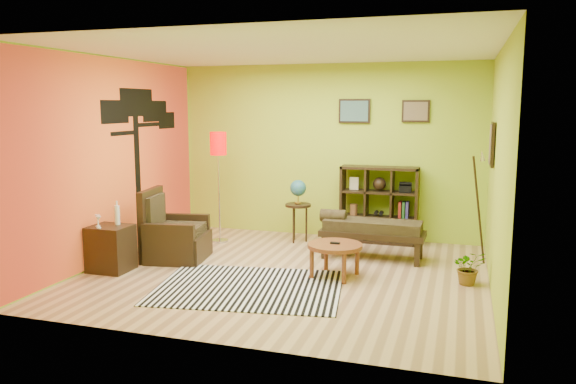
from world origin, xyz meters
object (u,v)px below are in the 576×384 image
(floor_lamp, at_px, (218,153))
(globe_table, at_px, (298,195))
(bench, at_px, (370,229))
(potted_plant, at_px, (469,271))
(cube_shelf, at_px, (380,205))
(armchair, at_px, (173,238))
(side_cabinet, at_px, (111,248))
(coffee_table, at_px, (335,248))

(floor_lamp, bearing_deg, globe_table, 17.66)
(bench, height_order, potted_plant, bench)
(bench, bearing_deg, cube_shelf, 90.27)
(armchair, relative_size, cube_shelf, 0.82)
(armchair, xyz_separation_m, cube_shelf, (2.63, 1.84, 0.30))
(floor_lamp, height_order, potted_plant, floor_lamp)
(armchair, distance_m, side_cabinet, 0.89)
(coffee_table, relative_size, bench, 0.47)
(side_cabinet, distance_m, globe_table, 2.96)
(side_cabinet, bearing_deg, potted_plant, 10.07)
(globe_table, bearing_deg, cube_shelf, 15.66)
(coffee_table, relative_size, globe_table, 0.70)
(side_cabinet, height_order, floor_lamp, floor_lamp)
(armchair, bearing_deg, floor_lamp, 79.06)
(coffee_table, xyz_separation_m, potted_plant, (1.61, 0.17, -0.20))
(coffee_table, distance_m, bench, 1.02)
(coffee_table, height_order, cube_shelf, cube_shelf)
(floor_lamp, relative_size, cube_shelf, 1.44)
(armchair, height_order, potted_plant, armchair)
(coffee_table, relative_size, cube_shelf, 0.57)
(floor_lamp, distance_m, bench, 2.62)
(globe_table, height_order, potted_plant, globe_table)
(armchair, height_order, floor_lamp, floor_lamp)
(bench, bearing_deg, side_cabinet, -152.90)
(cube_shelf, bearing_deg, armchair, -144.99)
(side_cabinet, relative_size, bench, 0.62)
(side_cabinet, relative_size, globe_table, 0.92)
(coffee_table, relative_size, potted_plant, 1.63)
(armchair, distance_m, cube_shelf, 3.22)
(armchair, bearing_deg, coffee_table, -3.26)
(side_cabinet, height_order, globe_table, globe_table)
(floor_lamp, distance_m, cube_shelf, 2.64)
(armchair, relative_size, side_cabinet, 1.08)
(armchair, relative_size, potted_plant, 2.33)
(bench, bearing_deg, coffee_table, -105.81)
(coffee_table, bearing_deg, globe_table, 120.51)
(armchair, height_order, bench, armchair)
(cube_shelf, relative_size, potted_plant, 2.83)
(side_cabinet, relative_size, potted_plant, 2.15)
(cube_shelf, bearing_deg, bench, -89.73)
(cube_shelf, relative_size, bench, 0.81)
(coffee_table, bearing_deg, cube_shelf, 82.14)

